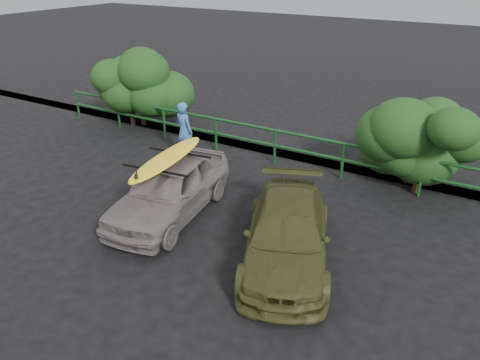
% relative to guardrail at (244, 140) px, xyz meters
% --- Properties ---
extents(ground, '(80.00, 80.00, 0.00)m').
position_rel_guardrail_xyz_m(ground, '(0.00, -5.00, -0.52)').
color(ground, black).
extents(ocean, '(200.00, 200.00, 0.00)m').
position_rel_guardrail_xyz_m(ocean, '(0.00, 55.00, -0.52)').
color(ocean, '#505E62').
rests_on(ocean, ground).
extents(guardrail, '(14.00, 0.08, 1.04)m').
position_rel_guardrail_xyz_m(guardrail, '(0.00, 0.00, 0.00)').
color(guardrail, '#154B1C').
rests_on(guardrail, ground).
extents(shrub_left, '(3.20, 2.40, 2.49)m').
position_rel_guardrail_xyz_m(shrub_left, '(-4.80, 0.40, 0.73)').
color(shrub_left, '#20491A').
rests_on(shrub_left, ground).
extents(shrub_right, '(3.20, 2.40, 2.27)m').
position_rel_guardrail_xyz_m(shrub_right, '(5.00, 0.50, 0.62)').
color(shrub_right, '#20491A').
rests_on(shrub_right, ground).
extents(sedan, '(2.08, 4.03, 1.31)m').
position_rel_guardrail_xyz_m(sedan, '(0.28, -3.84, 0.14)').
color(sedan, slate).
rests_on(sedan, ground).
extents(olive_vehicle, '(2.98, 4.25, 1.14)m').
position_rel_guardrail_xyz_m(olive_vehicle, '(3.34, -4.09, 0.05)').
color(olive_vehicle, '#3F411C').
rests_on(olive_vehicle, ground).
extents(man, '(0.71, 0.55, 1.72)m').
position_rel_guardrail_xyz_m(man, '(-1.39, -1.05, 0.34)').
color(man, '#3C6DB5').
rests_on(man, ground).
extents(roof_rack, '(1.72, 1.32, 0.05)m').
position_rel_guardrail_xyz_m(roof_rack, '(0.28, -3.84, 0.82)').
color(roof_rack, black).
rests_on(roof_rack, sedan).
extents(surfboard, '(0.99, 2.90, 0.08)m').
position_rel_guardrail_xyz_m(surfboard, '(0.28, -3.84, 0.89)').
color(surfboard, yellow).
rests_on(surfboard, roof_rack).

